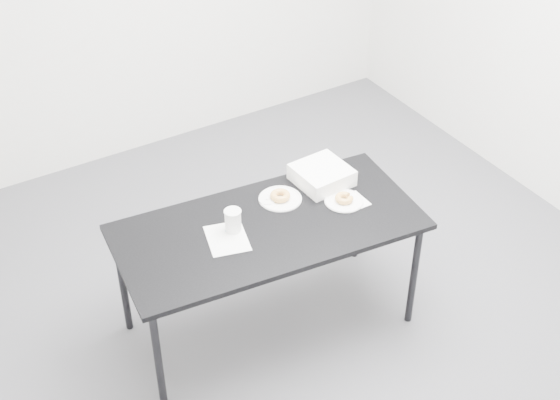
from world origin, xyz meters
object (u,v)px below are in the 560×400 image
plate_near (344,201)px  donut_near (344,198)px  plate_far (280,199)px  bakery_box (322,175)px  donut_far (280,196)px  table (269,233)px  pen (232,225)px  coffee_cup (233,220)px  scorecard (227,238)px

plate_near → donut_near: bearing=0.0°
plate_far → bakery_box: 0.28m
donut_far → bakery_box: 0.27m
table → plate_far: bearing=49.3°
donut_near → donut_far: bearing=145.0°
plate_near → bakery_box: 0.21m
donut_near → donut_far: (-0.27, 0.19, -0.00)m
table → donut_near: (0.44, -0.04, 0.08)m
pen → bakery_box: size_ratio=0.42×
table → donut_near: bearing=0.8°
table → pen: pen is taller
table → bakery_box: 0.48m
plate_near → bakery_box: (-0.00, 0.21, 0.04)m
donut_near → coffee_cup: 0.61m
bakery_box → coffee_cup: bearing=-172.2°
table → donut_near: donut_near is taller
scorecard → table: bearing=11.8°
plate_near → scorecard: bearing=175.6°
coffee_cup → plate_near: bearing=-8.7°
pen → coffee_cup: size_ratio=0.93×
table → plate_near: bearing=0.8°
plate_far → coffee_cup: 0.35m
plate_near → plate_far: bearing=145.0°
plate_far → bakery_box: bakery_box is taller
pen → donut_near: 0.61m
plate_near → table: bearing=174.9°
scorecard → donut_near: donut_near is taller
coffee_cup → bakery_box: bearing=11.0°
donut_near → plate_far: (-0.27, 0.19, -0.02)m
plate_near → bakery_box: bakery_box is taller
donut_far → bakery_box: bearing=4.0°
pen → donut_near: bearing=-40.0°
table → bakery_box: (0.43, 0.17, 0.10)m
donut_far → donut_near: bearing=-35.0°
donut_far → coffee_cup: 0.35m
scorecard → pen: 0.10m
donut_near → donut_far: 0.33m
bakery_box → donut_near: bearing=-93.0°
donut_far → coffee_cup: (-0.33, -0.10, 0.04)m
pen → bakery_box: bearing=-19.9°
scorecard → donut_far: bearing=34.7°
coffee_cup → table: bearing=-17.6°
scorecard → plate_far: plate_far is taller
donut_near → bakery_box: bearing=90.2°
pen → plate_far: bearing=-16.4°
donut_far → bakery_box: size_ratio=0.39×
plate_far → table: bearing=-136.6°
scorecard → pen: pen is taller
donut_near → plate_far: size_ratio=0.42×
plate_near → donut_near: size_ratio=2.13×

